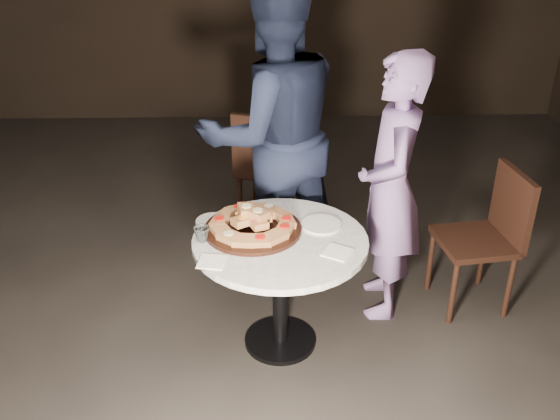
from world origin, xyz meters
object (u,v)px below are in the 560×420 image
chair_far (268,163)px  diner_navy (272,135)px  table (280,259)px  focaccia_pile (253,221)px  water_glass (202,234)px  chair_right (490,230)px  serving_board (253,229)px  diner_teal (391,190)px

chair_far → diner_navy: diner_navy is taller
table → focaccia_pile: (-0.13, 0.08, 0.18)m
water_glass → table: bearing=1.6°
table → diner_navy: 0.80m
chair_right → chair_far: bearing=-133.9°
serving_board → chair_far: bearing=86.0°
water_glass → chair_far: chair_far is taller
serving_board → focaccia_pile: size_ratio=1.11×
table → diner_navy: bearing=92.3°
chair_far → diner_teal: bearing=142.5°
diner_teal → water_glass: bearing=-66.7°
serving_board → focaccia_pile: 0.04m
table → diner_navy: size_ratio=0.62×
chair_far → water_glass: bearing=91.6°
serving_board → chair_far: size_ratio=0.55×
table → diner_teal: (0.59, 0.33, 0.21)m
focaccia_pile → chair_right: 1.35m
chair_far → chair_right: size_ratio=1.07×
water_glass → serving_board: bearing=19.4°
water_glass → chair_right: 1.60m
focaccia_pile → water_glass: 0.26m
chair_far → chair_right: chair_far is taller
chair_far → diner_navy: 0.66m
diner_teal → chair_far: bearing=-140.1°
table → focaccia_pile: focaccia_pile is taller
chair_right → diner_teal: (-0.58, -0.01, 0.26)m
chair_right → diner_navy: diner_navy is taller
diner_navy → table: bearing=72.7°
serving_board → water_glass: size_ratio=6.15×
chair_right → water_glass: bearing=-85.4°
water_glass → diner_navy: diner_navy is taller
focaccia_pile → diner_teal: bearing=19.5°
table → chair_far: (-0.05, 1.22, -0.02)m
water_glass → chair_right: chair_right is taller
chair_far → serving_board: bearing=102.4°
table → water_glass: bearing=-178.4°
chair_far → focaccia_pile: bearing=102.5°
focaccia_pile → diner_navy: (0.10, 0.62, 0.21)m
chair_far → chair_right: (1.22, -0.87, -0.03)m
chair_far → diner_teal: size_ratio=0.59×
focaccia_pile → diner_navy: bearing=80.6°
serving_board → chair_far: (0.08, 1.14, -0.15)m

